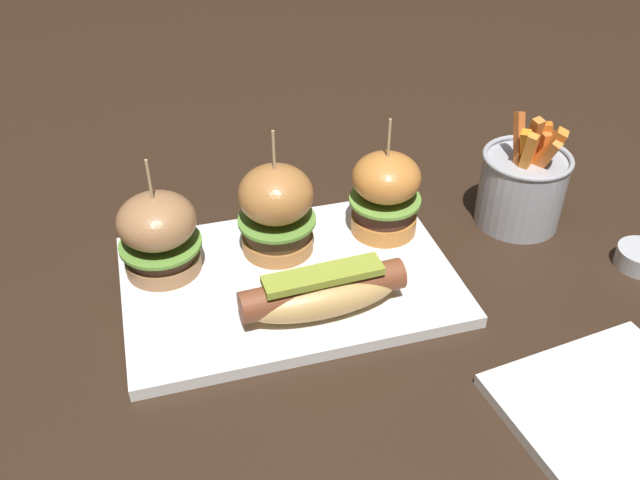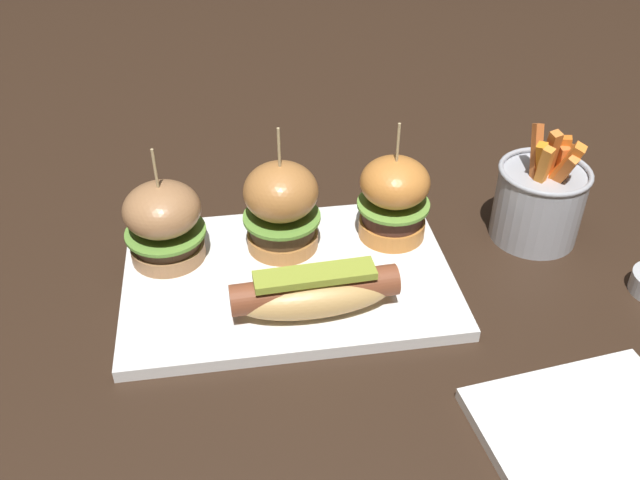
% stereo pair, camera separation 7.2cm
% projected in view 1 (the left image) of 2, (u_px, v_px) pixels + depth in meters
% --- Properties ---
extents(ground_plane, '(3.00, 3.00, 0.00)m').
position_uv_depth(ground_plane, '(289.00, 285.00, 0.75)').
color(ground_plane, black).
extents(platter_main, '(0.35, 0.24, 0.01)m').
position_uv_depth(platter_main, '(289.00, 280.00, 0.74)').
color(platter_main, white).
rests_on(platter_main, ground).
extents(hot_dog, '(0.17, 0.06, 0.05)m').
position_uv_depth(hot_dog, '(323.00, 292.00, 0.68)').
color(hot_dog, tan).
rests_on(hot_dog, platter_main).
extents(slider_left, '(0.09, 0.09, 0.14)m').
position_uv_depth(slider_left, '(159.00, 234.00, 0.72)').
color(slider_left, '#A47349').
rests_on(slider_left, platter_main).
extents(slider_center, '(0.09, 0.09, 0.15)m').
position_uv_depth(slider_center, '(276.00, 209.00, 0.75)').
color(slider_center, '#B3743B').
rests_on(slider_center, platter_main).
extents(slider_right, '(0.08, 0.08, 0.14)m').
position_uv_depth(slider_right, '(385.00, 193.00, 0.78)').
color(slider_right, '#CD7D37').
rests_on(slider_right, platter_main).
extents(fries_bucket, '(0.11, 0.11, 0.14)m').
position_uv_depth(fries_bucket, '(523.00, 186.00, 0.82)').
color(fries_bucket, '#A8AAB2').
rests_on(fries_bucket, ground).
extents(side_plate, '(0.20, 0.20, 0.01)m').
position_uv_depth(side_plate, '(623.00, 422.00, 0.59)').
color(side_plate, white).
rests_on(side_plate, ground).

